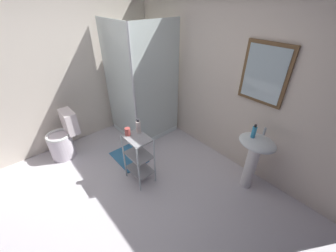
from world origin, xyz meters
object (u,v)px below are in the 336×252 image
at_px(pedestal_sink, 254,153).
at_px(lotion_bottle_white, 138,127).
at_px(storage_cart, 139,156).
at_px(bath_mat, 129,157).
at_px(hand_soap_bottle, 254,132).
at_px(shower_stall, 142,111).
at_px(rinse_cup, 128,132).
at_px(toilet, 63,139).

bearing_deg(pedestal_sink, lotion_bottle_white, -139.61).
bearing_deg(storage_cart, bath_mat, 168.15).
bearing_deg(hand_soap_bottle, shower_stall, -171.66).
height_order(pedestal_sink, rinse_cup, rinse_cup).
relative_size(shower_stall, bath_mat, 3.33).
distance_m(shower_stall, bath_mat, 0.90).
bearing_deg(toilet, rinse_cup, 26.42).
relative_size(shower_stall, storage_cart, 2.70).
bearing_deg(shower_stall, toilet, -102.28).
xyz_separation_m(shower_stall, bath_mat, (0.45, -0.63, -0.45)).
bearing_deg(hand_soap_bottle, storage_cart, -134.52).
height_order(storage_cart, lotion_bottle_white, lotion_bottle_white).
relative_size(lotion_bottle_white, rinse_cup, 2.01).
relative_size(storage_cart, rinse_cup, 7.10).
distance_m(pedestal_sink, bath_mat, 1.92).
xyz_separation_m(hand_soap_bottle, bath_mat, (-1.51, -0.92, -0.88)).
bearing_deg(toilet, bath_mat, 44.09).
height_order(pedestal_sink, bath_mat, pedestal_sink).
xyz_separation_m(shower_stall, pedestal_sink, (2.02, 0.32, 0.12)).
bearing_deg(bath_mat, toilet, -135.91).
distance_m(toilet, lotion_bottle_white, 1.46).
distance_m(shower_stall, storage_cart, 1.21).
relative_size(shower_stall, rinse_cup, 19.20).
xyz_separation_m(toilet, rinse_cup, (1.13, 0.56, 0.48)).
relative_size(rinse_cup, bath_mat, 0.17).
bearing_deg(hand_soap_bottle, bath_mat, -148.75).
height_order(hand_soap_bottle, rinse_cup, hand_soap_bottle).
xyz_separation_m(pedestal_sink, storage_cart, (-1.07, -1.05, -0.14)).
xyz_separation_m(toilet, bath_mat, (0.75, 0.72, -0.31)).
relative_size(hand_soap_bottle, lotion_bottle_white, 0.85).
bearing_deg(pedestal_sink, shower_stall, -171.04).
bearing_deg(pedestal_sink, bath_mat, -148.92).
distance_m(lotion_bottle_white, rinse_cup, 0.15).
xyz_separation_m(storage_cart, lotion_bottle_white, (-0.07, 0.08, 0.40)).
bearing_deg(lotion_bottle_white, hand_soap_bottle, 41.05).
relative_size(pedestal_sink, bath_mat, 1.35).
height_order(toilet, storage_cart, toilet).
relative_size(pedestal_sink, toilet, 1.07).
bearing_deg(hand_soap_bottle, pedestal_sink, 26.79).
height_order(pedestal_sink, hand_soap_bottle, hand_soap_bottle).
relative_size(toilet, lotion_bottle_white, 3.64).
xyz_separation_m(toilet, hand_soap_bottle, (2.26, 1.64, 0.57)).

